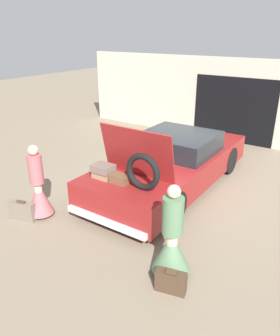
% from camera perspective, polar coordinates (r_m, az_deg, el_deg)
% --- Properties ---
extents(ground_plane, '(40.00, 40.00, 0.00)m').
position_cam_1_polar(ground_plane, '(8.32, 5.41, -3.00)').
color(ground_plane, '#7F705B').
extents(garage_wall_back, '(12.00, 0.14, 2.80)m').
position_cam_1_polar(garage_wall_back, '(11.71, 16.21, 11.07)').
color(garage_wall_back, beige).
rests_on(garage_wall_back, ground_plane).
extents(car, '(2.02, 5.18, 1.86)m').
position_cam_1_polar(car, '(8.08, 5.59, 0.80)').
color(car, maroon).
rests_on(car, ground_plane).
extents(person_left, '(0.54, 0.54, 1.57)m').
position_cam_1_polar(person_left, '(7.05, -17.23, -3.94)').
color(person_left, beige).
rests_on(person_left, ground_plane).
extents(person_right, '(0.62, 0.62, 1.57)m').
position_cam_1_polar(person_right, '(5.25, 5.53, -13.00)').
color(person_right, beige).
rests_on(person_right, ground_plane).
extents(suitcase_beside_left_person, '(0.57, 0.27, 0.43)m').
position_cam_1_polar(suitcase_beside_left_person, '(7.18, -19.81, -7.06)').
color(suitcase_beside_left_person, '#75665B').
rests_on(suitcase_beside_left_person, ground_plane).
extents(suitcase_beside_right_person, '(0.49, 0.27, 0.38)m').
position_cam_1_polar(suitcase_beside_right_person, '(5.17, 5.40, -19.09)').
color(suitcase_beside_right_person, '#473323').
rests_on(suitcase_beside_right_person, ground_plane).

